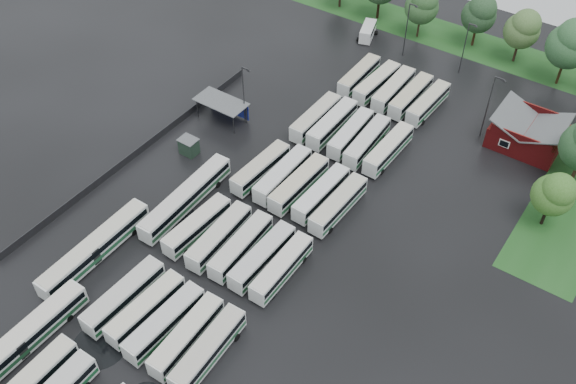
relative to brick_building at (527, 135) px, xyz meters
The scene contains 48 objects.
ground 49.08m from the brick_building, 119.30° to the right, with size 160.00×160.00×0.00m, color black.
brick_building is the anchor object (origin of this frame).
wash_shed 46.14m from the brick_building, 153.27° to the right, with size 8.20×4.20×3.58m.
utility_hut 50.26m from the brick_building, 143.11° to the right, with size 2.70×2.20×2.62m.
grass_strip_north 31.19m from the brick_building, 134.96° to the left, with size 80.00×10.00×0.01m, color #1A4818.
west_fence 57.83m from the brick_building, 143.04° to the right, with size 0.10×50.00×1.20m, color #2D2D30.
bus_r0c0 74.18m from the brick_building, 112.46° to the right, with size 2.45×10.92×3.03m.
bus_r1c0 62.07m from the brick_building, 117.15° to the right, with size 2.70×11.29×3.13m.
bus_r1c1 60.47m from the brick_building, 114.45° to the right, with size 2.75×10.78×2.97m.
bus_r1c2 59.44m from the brick_building, 111.67° to the right, with size 2.76×11.04×3.05m.
bus_r1c3 58.24m from the brick_building, 108.79° to the right, with size 2.78×10.97×3.03m.
bus_r1c4 57.31m from the brick_building, 105.87° to the right, with size 2.86×11.17×3.08m.
bus_r2c0 50.68m from the brick_building, 124.35° to the right, with size 2.82×10.85×2.99m.
bus_r2c1 48.65m from the brick_building, 121.00° to the right, with size 2.77×11.17×3.09m.
bus_r2c2 46.78m from the brick_building, 117.79° to the right, with size 2.69×11.00×3.04m.
bus_r2c3 45.26m from the brick_building, 114.28° to the right, with size 2.53×10.99×3.05m.
bus_r2c4 44.14m from the brick_building, 110.78° to the right, with size 2.38×10.67×2.96m.
bus_r3c0 40.11m from the brick_building, 135.09° to the right, with size 2.79×10.86×3.00m.
bus_r3c1 37.35m from the brick_building, 132.05° to the right, with size 2.43×11.21×3.12m.
bus_r3c2 35.66m from the brick_building, 128.32° to the right, with size 2.71×11.30×3.13m.
bus_r3c3 33.42m from the brick_building, 123.89° to the right, with size 2.62×10.87×3.01m.
bus_r3c4 32.26m from the brick_building, 118.94° to the right, with size 2.63×11.03×3.05m.
bus_r4c0 31.65m from the brick_building, 153.27° to the right, with size 2.40×11.13×3.10m.
bus_r4c1 29.00m from the brick_building, 151.04° to the right, with size 2.48×11.28×3.13m.
bus_r4c2 26.21m from the brick_building, 146.71° to the right, with size 2.72×10.82×2.99m.
bus_r4c3 23.96m from the brick_building, 142.15° to the right, with size 2.77×11.07×3.06m.
bus_r4c4 21.18m from the brick_building, 137.08° to the right, with size 2.57×11.03×3.06m.
bus_r5c0 28.58m from the brick_building, behind, with size 2.40×10.68×2.97m.
bus_r5c1 25.05m from the brick_building, behind, with size 2.91×11.13×3.07m.
bus_r5c2 21.93m from the brick_building, behind, with size 2.52×11.16×3.10m.
bus_r5c3 18.81m from the brick_building, behind, with size 2.53×11.09×3.08m.
bus_r5c4 15.73m from the brick_building, behind, with size 2.69×10.75×2.97m.
artic_bus_west_a 73.76m from the brick_building, 116.76° to the right, with size 2.41×16.70×3.10m.
artic_bus_west_b 51.05m from the brick_building, 130.51° to the right, with size 2.83×16.78×3.10m.
artic_bus_west_c 63.59m from the brick_building, 125.03° to the right, with size 2.53×16.91×3.13m.
minibus 37.02m from the brick_building, 159.15° to the left, with size 3.69×6.03×2.47m.
tree_north_2 33.25m from the brick_building, 145.29° to the left, with size 6.09×6.09×10.09m.
tree_north_3 28.24m from the brick_building, 128.80° to the left, with size 6.08×6.08×10.08m.
tree_north_4 23.45m from the brick_building, 114.17° to the left, with size 6.11×6.11×10.11m.
tree_north_5 19.48m from the brick_building, 92.95° to the left, with size 7.39×7.39×12.24m.
tree_east_0 16.98m from the brick_building, 61.78° to the right, with size 5.46×5.46×9.04m.
lamp_post_ne 7.76m from the brick_building, 164.30° to the right, with size 1.66×0.32×10.78m.
lamp_post_nw 42.76m from the brick_building, 152.67° to the right, with size 1.57×0.31×10.19m.
lamp_post_back_w 29.08m from the brick_building, 156.10° to the left, with size 1.55×0.30×10.03m.
lamp_post_back_e 20.38m from the brick_building, 142.21° to the left, with size 1.46×0.28×9.46m.
puddle_0 66.57m from the brick_building, 113.75° to the right, with size 6.33×6.33×0.01m, color black.
puddle_2 53.11m from the brick_building, 127.07° to the right, with size 7.02×7.02×0.01m, color black.
puddle_3 47.34m from the brick_building, 109.88° to the right, with size 3.24×3.24×0.01m, color black.
Camera 1 is at (36.84, -38.35, 62.65)m, focal length 40.00 mm.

